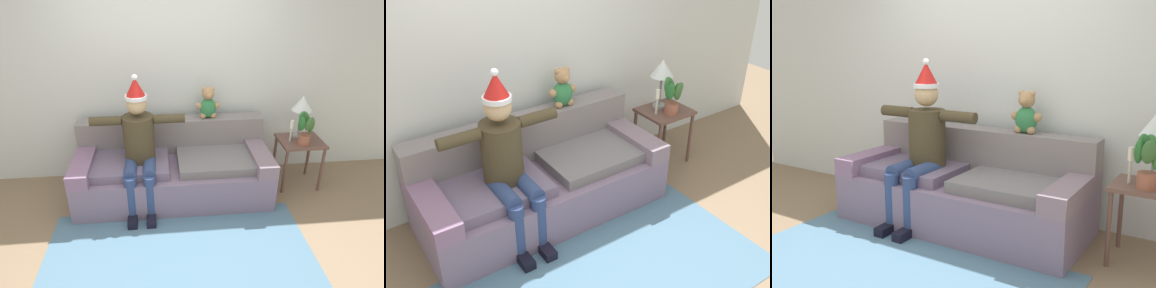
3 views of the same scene
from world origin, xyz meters
The scene contains 9 objects.
ground_plane centered at (0.00, 0.00, 0.00)m, with size 10.00×10.00×0.00m, color #82694F.
back_wall centered at (0.00, 1.55, 1.35)m, with size 7.00×0.10×2.70m, color silver.
couch centered at (0.00, 1.01, 0.33)m, with size 2.24×0.94×0.85m.
person_seated centered at (-0.37, 0.84, 0.76)m, with size 1.02×0.77×1.50m.
teddy_bear centered at (0.45, 1.30, 1.02)m, with size 0.29×0.17×0.38m.
side_table centered at (1.56, 1.03, 0.51)m, with size 0.52×0.45×0.61m.
potted_plant centered at (1.54, 0.94, 0.83)m, with size 0.22×0.23×0.40m.
candle_tall centered at (1.41, 1.01, 0.79)m, with size 0.04×0.04×0.27m.
area_rug centered at (0.00, -0.07, 0.00)m, with size 2.58×1.39×0.01m, color slate.
Camera 3 is at (2.02, -2.33, 1.60)m, focal length 41.82 mm.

